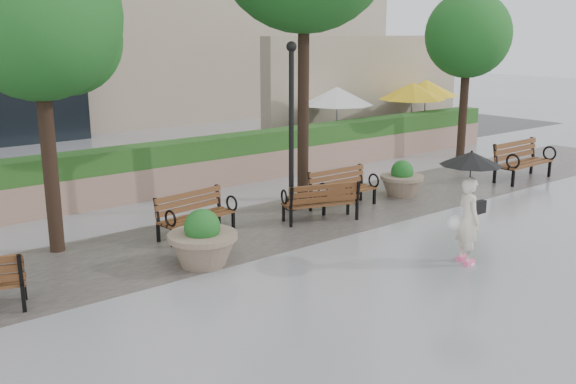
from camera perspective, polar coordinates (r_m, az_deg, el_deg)
ground at (r=12.38m, az=9.19°, el=-5.59°), size 100.00×100.00×0.00m
cobble_strip at (r=14.45m, az=0.37°, el=-2.52°), size 28.00×3.20×0.01m
hedge_wall at (r=17.49m, az=-7.92°, el=2.48°), size 24.00×0.80×1.35m
cafe_wall at (r=25.54m, az=7.14°, el=9.13°), size 10.00×0.60×4.00m
cafe_hedge at (r=23.87m, az=9.97°, el=4.94°), size 8.00×0.50×0.90m
asphalt_street at (r=21.10m, az=-13.46°, el=2.36°), size 40.00×7.00×0.00m
bench_1 at (r=13.44m, az=-8.13°, el=-2.78°), size 1.76×0.90×0.90m
bench_2 at (r=14.35m, az=2.91°, el=-1.57°), size 1.78×1.15×0.90m
bench_3 at (r=15.48m, az=4.90°, el=-0.42°), size 1.74×0.72×0.93m
bench_4 at (r=19.52m, az=20.13°, el=1.93°), size 2.07×0.85×1.10m
planter_left at (r=11.68m, az=-7.58°, el=-4.59°), size 1.26×1.26×1.06m
planter_right at (r=16.80m, az=10.08°, el=0.88°), size 1.12×1.12×0.94m
lamppost at (r=14.95m, az=0.30°, el=4.80°), size 0.28×0.28×3.93m
tree_0 at (r=12.72m, az=-20.85°, el=13.87°), size 3.17×3.03×5.92m
tree_2 at (r=22.53m, az=15.77°, el=13.01°), size 2.98×2.81×5.45m
patio_umb_white at (r=22.27m, az=4.39°, el=8.47°), size 2.50×2.50×2.30m
patio_umb_yellow_a at (r=24.48m, az=11.00°, el=8.75°), size 2.50×2.50×2.30m
patio_umb_yellow_b at (r=26.09m, az=12.17°, el=9.00°), size 2.50×2.50×2.30m
pedestrian at (r=11.98m, az=15.81°, el=-0.36°), size 1.12×1.12×2.05m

